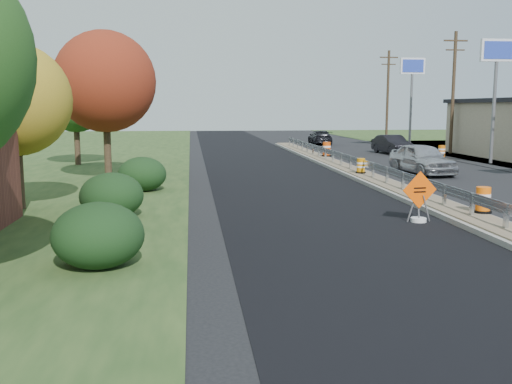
{
  "coord_description": "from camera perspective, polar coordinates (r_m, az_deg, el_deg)",
  "views": [
    {
      "loc": [
        -8.87,
        -18.99,
        3.64
      ],
      "look_at": [
        -6.94,
        -2.08,
        1.1
      ],
      "focal_mm": 40.0,
      "sensor_mm": 36.0,
      "label": 1
    }
  ],
  "objects": [
    {
      "name": "barrel_shoulder_mid",
      "position": [
        43.55,
        18.07,
        3.85
      ],
      "size": [
        0.61,
        0.61,
        0.9
      ],
      "color": "black",
      "rests_on": "ground"
    },
    {
      "name": "barrel_median_far",
      "position": [
        40.21,
        7.08,
        4.24
      ],
      "size": [
        0.68,
        0.68,
        1.0
      ],
      "color": "black",
      "rests_on": "median"
    },
    {
      "name": "barrel_median_mid",
      "position": [
        30.18,
        10.44,
        2.57
      ],
      "size": [
        0.53,
        0.53,
        0.77
      ],
      "color": "black",
      "rests_on": "median"
    },
    {
      "name": "tree_near_red",
      "position": [
        29.31,
        -14.86,
        10.6
      ],
      "size": [
        4.95,
        4.95,
        7.35
      ],
      "color": "#473523",
      "rests_on": "ground"
    },
    {
      "name": "car_dark_far",
      "position": [
        56.53,
        6.42,
        5.44
      ],
      "size": [
        2.31,
        4.9,
        1.38
      ],
      "primitive_type": "imported",
      "rotation": [
        0.0,
        0.0,
        3.06
      ],
      "color": "black",
      "rests_on": "ground"
    },
    {
      "name": "tree_near_yellow",
      "position": [
        21.87,
        -23.06,
        8.47
      ],
      "size": [
        3.96,
        3.96,
        5.88
      ],
      "color": "#473523",
      "rests_on": "ground"
    },
    {
      "name": "car_dark_mid",
      "position": [
        46.05,
        13.46,
        4.65
      ],
      "size": [
        2.05,
        4.64,
        1.48
      ],
      "primitive_type": "imported",
      "rotation": [
        0.0,
        0.0,
        0.11
      ],
      "color": "black",
      "rests_on": "ground"
    },
    {
      "name": "barrel_median_near",
      "position": [
        19.95,
        21.75,
        -0.78
      ],
      "size": [
        0.58,
        0.58,
        0.84
      ],
      "color": "black",
      "rests_on": "median"
    },
    {
      "name": "tree_near_back",
      "position": [
        37.67,
        -17.64,
        8.97
      ],
      "size": [
        4.29,
        4.29,
        6.37
      ],
      "color": "#473523",
      "rests_on": "ground"
    },
    {
      "name": "utility_pole_nmid",
      "position": [
        47.58,
        19.12,
        9.59
      ],
      "size": [
        1.9,
        0.26,
        9.4
      ],
      "color": "#473523",
      "rests_on": "ground"
    },
    {
      "name": "pylon_sign_north",
      "position": [
        52.75,
        15.35,
        11.27
      ],
      "size": [
        2.2,
        0.3,
        7.9
      ],
      "color": "slate",
      "rests_on": "ground"
    },
    {
      "name": "median",
      "position": [
        28.62,
        11.6,
        1.23
      ],
      "size": [
        1.6,
        55.0,
        0.23
      ],
      "color": "gray",
      "rests_on": "ground"
    },
    {
      "name": "hedge_south",
      "position": [
        13.47,
        -15.5,
        -4.17
      ],
      "size": [
        2.09,
        2.09,
        1.52
      ],
      "primitive_type": "ellipsoid",
      "color": "black",
      "rests_on": "ground"
    },
    {
      "name": "hedge_north",
      "position": [
        25.24,
        -11.31,
        1.77
      ],
      "size": [
        2.09,
        2.09,
        1.52
      ],
      "primitive_type": "ellipsoid",
      "color": "black",
      "rests_on": "ground"
    },
    {
      "name": "utility_pole_north",
      "position": [
        61.47,
        13.03,
        9.48
      ],
      "size": [
        1.9,
        0.26,
        9.4
      ],
      "color": "#473523",
      "rests_on": "ground"
    },
    {
      "name": "caution_sign",
      "position": [
        18.87,
        15.98,
        -1.68
      ],
      "size": [
        1.18,
        0.49,
        1.64
      ],
      "rotation": [
        0.0,
        0.0,
        0.15
      ],
      "color": "white",
      "rests_on": "ground"
    },
    {
      "name": "milled_overlay",
      "position": [
        29.55,
        2.24,
        1.42
      ],
      "size": [
        7.2,
        120.0,
        0.01
      ],
      "primitive_type": "cube",
      "color": "black",
      "rests_on": "ground"
    },
    {
      "name": "ground",
      "position": [
        21.27,
        18.25,
        -1.8
      ],
      "size": [
        140.0,
        140.0,
        0.0
      ],
      "primitive_type": "plane",
      "color": "black",
      "rests_on": "ground"
    },
    {
      "name": "pylon_sign_mid",
      "position": [
        40.09,
        22.92,
        11.89
      ],
      "size": [
        2.2,
        0.3,
        7.9
      ],
      "color": "slate",
      "rests_on": "ground"
    },
    {
      "name": "car_silver",
      "position": [
        32.59,
        16.28,
        3.22
      ],
      "size": [
        2.47,
        5.11,
        1.68
      ],
      "primitive_type": "imported",
      "rotation": [
        0.0,
        0.0,
        0.1
      ],
      "color": "#B5B5BA",
      "rests_on": "ground"
    },
    {
      "name": "hedge_mid",
      "position": [
        19.38,
        -14.24,
        -0.32
      ],
      "size": [
        2.09,
        2.09,
        1.52
      ],
      "primitive_type": "ellipsoid",
      "color": "black",
      "rests_on": "ground"
    },
    {
      "name": "guardrail",
      "position": [
        29.5,
        11.03,
        2.67
      ],
      "size": [
        0.1,
        46.15,
        0.72
      ],
      "color": "silver",
      "rests_on": "median"
    }
  ]
}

